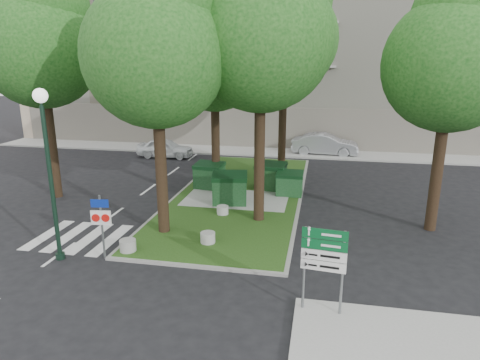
% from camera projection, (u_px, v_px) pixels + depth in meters
% --- Properties ---
extents(ground, '(120.00, 120.00, 0.00)m').
position_uv_depth(ground, '(180.00, 265.00, 14.42)').
color(ground, black).
rests_on(ground, ground).
extents(median_island, '(6.00, 16.00, 0.12)m').
position_uv_depth(median_island, '(240.00, 194.00, 21.87)').
color(median_island, '#214413').
rests_on(median_island, ground).
extents(median_kerb, '(6.30, 16.30, 0.10)m').
position_uv_depth(median_kerb, '(240.00, 194.00, 21.87)').
color(median_kerb, gray).
rests_on(median_kerb, ground).
extents(sidewalk_corner, '(5.00, 4.00, 0.12)m').
position_uv_depth(sidewalk_corner, '(399.00, 357.00, 9.90)').
color(sidewalk_corner, '#999993').
rests_on(sidewalk_corner, ground).
extents(building_sidewalk, '(42.00, 3.00, 0.12)m').
position_uv_depth(building_sidewalk, '(260.00, 152.00, 31.87)').
color(building_sidewalk, '#999993').
rests_on(building_sidewalk, ground).
extents(zebra_crossing, '(5.00, 3.00, 0.01)m').
position_uv_depth(zebra_crossing, '(100.00, 239.00, 16.53)').
color(zebra_crossing, silver).
rests_on(zebra_crossing, ground).
extents(apartment_building, '(41.00, 12.00, 16.00)m').
position_uv_depth(apartment_building, '(274.00, 44.00, 36.80)').
color(apartment_building, beige).
rests_on(apartment_building, ground).
extents(tree_median_near_left, '(5.20, 5.20, 10.53)m').
position_uv_depth(tree_median_near_left, '(157.00, 41.00, 15.11)').
color(tree_median_near_left, black).
rests_on(tree_median_near_left, ground).
extents(tree_median_near_right, '(5.60, 5.60, 11.46)m').
position_uv_depth(tree_median_near_right, '(264.00, 24.00, 16.17)').
color(tree_median_near_right, black).
rests_on(tree_median_near_right, ground).
extents(tree_median_mid, '(4.80, 4.80, 9.99)m').
position_uv_depth(tree_median_mid, '(216.00, 53.00, 21.25)').
color(tree_median_mid, black).
rests_on(tree_median_mid, ground).
extents(tree_median_far, '(5.80, 5.80, 11.93)m').
position_uv_depth(tree_median_far, '(287.00, 28.00, 23.12)').
color(tree_median_far, black).
rests_on(tree_median_far, ground).
extents(tree_street_left, '(5.40, 5.40, 11.00)m').
position_uv_depth(tree_street_left, '(42.00, 38.00, 19.62)').
color(tree_street_left, black).
rests_on(tree_street_left, ground).
extents(tree_street_right, '(5.00, 5.00, 10.06)m').
position_uv_depth(tree_street_right, '(455.00, 51.00, 15.62)').
color(tree_street_right, black).
rests_on(tree_street_right, ground).
extents(dumpster_a, '(1.65, 1.28, 1.40)m').
position_uv_depth(dumpster_a, '(209.00, 176.00, 22.51)').
color(dumpster_a, '#0E3615').
rests_on(dumpster_a, median_island).
extents(dumpster_b, '(1.79, 1.39, 1.51)m').
position_uv_depth(dumpster_b, '(230.00, 189.00, 20.08)').
color(dumpster_b, '#103716').
rests_on(dumpster_b, median_island).
extents(dumpster_c, '(1.69, 1.30, 1.44)m').
position_uv_depth(dumpster_c, '(271.00, 176.00, 22.32)').
color(dumpster_c, '#103814').
rests_on(dumpster_c, median_island).
extents(dumpster_d, '(1.33, 0.93, 1.23)m').
position_uv_depth(dumpster_d, '(290.00, 184.00, 21.38)').
color(dumpster_d, '#14411B').
rests_on(dumpster_d, median_island).
extents(bollard_left, '(0.58, 0.58, 0.41)m').
position_uv_depth(bollard_left, '(128.00, 245.00, 15.19)').
color(bollard_left, '#989793').
rests_on(bollard_left, median_island).
extents(bollard_right, '(0.55, 0.55, 0.39)m').
position_uv_depth(bollard_right, '(208.00, 237.00, 15.88)').
color(bollard_right, '#9D9C98').
rests_on(bollard_right, median_island).
extents(bollard_mid, '(0.51, 0.51, 0.37)m').
position_uv_depth(bollard_mid, '(223.00, 210.00, 18.83)').
color(bollard_mid, '#A1A29D').
rests_on(bollard_mid, median_island).
extents(litter_bin, '(0.38, 0.38, 0.67)m').
position_uv_depth(litter_bin, '(283.00, 170.00, 25.01)').
color(litter_bin, yellow).
rests_on(litter_bin, median_island).
extents(street_lamp, '(0.47, 0.47, 5.84)m').
position_uv_depth(street_lamp, '(48.00, 156.00, 13.91)').
color(street_lamp, black).
rests_on(street_lamp, ground).
extents(traffic_sign_pole, '(0.70, 0.14, 2.32)m').
position_uv_depth(traffic_sign_pole, '(101.00, 219.00, 14.50)').
color(traffic_sign_pole, slate).
rests_on(traffic_sign_pole, ground).
extents(directional_sign, '(1.18, 0.19, 2.38)m').
position_uv_depth(directional_sign, '(324.00, 257.00, 11.20)').
color(directional_sign, slate).
rests_on(directional_sign, sidewalk_corner).
extents(car_white, '(3.95, 1.66, 1.33)m').
position_uv_depth(car_white, '(165.00, 148.00, 30.18)').
color(car_white, white).
rests_on(car_white, ground).
extents(car_silver, '(4.82, 1.92, 1.56)m').
position_uv_depth(car_silver, '(325.00, 144.00, 30.88)').
color(car_silver, '#999BA0').
rests_on(car_silver, ground).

